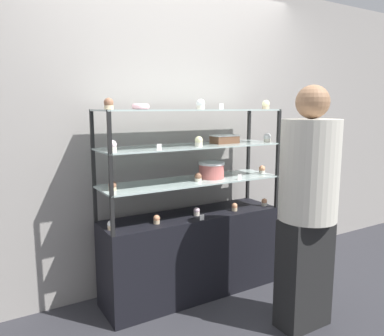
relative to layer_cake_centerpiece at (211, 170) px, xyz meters
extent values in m
plane|color=#2D2D33|center=(-0.18, 0.01, -1.01)|extent=(20.00, 20.00, 0.00)
cube|color=gray|center=(-0.18, 0.35, 0.29)|extent=(8.00, 0.05, 2.60)
cube|color=black|center=(-0.18, 0.01, -0.68)|extent=(1.46, 0.41, 0.67)
cube|color=black|center=(-0.90, 0.20, -0.20)|extent=(0.02, 0.02, 0.27)
cube|color=black|center=(0.54, 0.20, -0.20)|extent=(0.02, 0.02, 0.27)
cube|color=black|center=(-0.90, -0.18, -0.20)|extent=(0.02, 0.02, 0.27)
cube|color=black|center=(0.54, -0.18, -0.20)|extent=(0.02, 0.02, 0.27)
cube|color=#B2C6C1|center=(-0.18, 0.01, -0.07)|extent=(1.46, 0.41, 0.01)
cube|color=black|center=(-0.90, 0.20, 0.07)|extent=(0.02, 0.02, 0.27)
cube|color=black|center=(0.54, 0.20, 0.07)|extent=(0.02, 0.02, 0.27)
cube|color=black|center=(-0.90, -0.18, 0.07)|extent=(0.02, 0.02, 0.27)
cube|color=black|center=(0.54, -0.18, 0.07)|extent=(0.02, 0.02, 0.27)
cube|color=#B2C6C1|center=(-0.18, 0.01, 0.20)|extent=(1.46, 0.41, 0.01)
cube|color=black|center=(-0.90, 0.20, 0.35)|extent=(0.02, 0.02, 0.27)
cube|color=black|center=(0.54, 0.20, 0.35)|extent=(0.02, 0.02, 0.27)
cube|color=black|center=(-0.90, -0.18, 0.35)|extent=(0.02, 0.02, 0.27)
cube|color=black|center=(0.54, -0.18, 0.35)|extent=(0.02, 0.02, 0.27)
cube|color=#B2C6C1|center=(-0.18, 0.01, 0.48)|extent=(1.46, 0.41, 0.01)
cylinder|color=#C66660|center=(0.00, 0.00, -0.01)|extent=(0.20, 0.20, 0.11)
cylinder|color=white|center=(0.00, 0.00, 0.05)|extent=(0.21, 0.21, 0.02)
cube|color=brown|center=(0.13, 0.00, 0.24)|extent=(0.21, 0.13, 0.06)
cube|color=white|center=(0.13, 0.00, 0.27)|extent=(0.21, 0.13, 0.01)
cylinder|color=#CCB28C|center=(-0.86, -0.04, -0.33)|extent=(0.05, 0.05, 0.03)
sphere|color=white|center=(-0.86, -0.04, -0.30)|extent=(0.05, 0.05, 0.05)
cylinder|color=#CCB28C|center=(-0.53, -0.08, -0.33)|extent=(0.05, 0.05, 0.03)
sphere|color=#E5996B|center=(-0.53, -0.08, -0.30)|extent=(0.05, 0.05, 0.05)
cylinder|color=beige|center=(-0.17, -0.05, -0.33)|extent=(0.05, 0.05, 0.03)
sphere|color=silver|center=(-0.17, -0.05, -0.30)|extent=(0.05, 0.05, 0.05)
cylinder|color=#CCB28C|center=(0.17, -0.09, -0.33)|extent=(0.05, 0.05, 0.03)
sphere|color=#E5996B|center=(0.17, -0.09, -0.30)|extent=(0.05, 0.05, 0.05)
cylinder|color=beige|center=(0.49, -0.10, -0.33)|extent=(0.05, 0.05, 0.03)
sphere|color=#E5996B|center=(0.49, -0.10, -0.30)|extent=(0.05, 0.05, 0.05)
cube|color=white|center=(-0.20, -0.18, -0.32)|extent=(0.04, 0.00, 0.04)
cylinder|color=#CCB28C|center=(-0.84, -0.04, -0.05)|extent=(0.05, 0.05, 0.02)
sphere|color=#8C5B42|center=(-0.84, -0.04, -0.03)|extent=(0.06, 0.06, 0.06)
cylinder|color=beige|center=(-0.16, -0.06, -0.05)|extent=(0.05, 0.05, 0.02)
sphere|color=#8C5B42|center=(-0.16, -0.06, -0.03)|extent=(0.06, 0.06, 0.06)
cylinder|color=beige|center=(0.51, -0.03, -0.05)|extent=(0.05, 0.05, 0.02)
sphere|color=#E5996B|center=(0.51, -0.03, -0.03)|extent=(0.06, 0.06, 0.06)
cube|color=white|center=(0.15, -0.18, -0.04)|extent=(0.04, 0.00, 0.04)
cylinder|color=beige|center=(-0.85, -0.08, 0.22)|extent=(0.06, 0.06, 0.03)
sphere|color=silver|center=(-0.85, -0.08, 0.25)|extent=(0.06, 0.06, 0.06)
cylinder|color=beige|center=(-0.17, -0.08, 0.22)|extent=(0.06, 0.06, 0.03)
sphere|color=#F4EAB2|center=(-0.17, -0.08, 0.25)|extent=(0.06, 0.06, 0.06)
cylinder|color=beige|center=(0.50, -0.09, 0.22)|extent=(0.06, 0.06, 0.03)
sphere|color=white|center=(0.50, -0.09, 0.25)|extent=(0.06, 0.06, 0.06)
cube|color=white|center=(-0.55, -0.18, 0.23)|extent=(0.04, 0.00, 0.04)
cylinder|color=#CCB28C|center=(-0.86, -0.07, 0.50)|extent=(0.06, 0.06, 0.03)
sphere|color=#8C5B42|center=(-0.86, -0.07, 0.53)|extent=(0.06, 0.06, 0.06)
cylinder|color=beige|center=(-0.16, -0.09, 0.50)|extent=(0.06, 0.06, 0.03)
sphere|color=white|center=(-0.16, -0.09, 0.53)|extent=(0.06, 0.06, 0.06)
cylinder|color=#CCB28C|center=(0.50, -0.07, 0.50)|extent=(0.06, 0.06, 0.03)
sphere|color=#F4EAB2|center=(0.50, -0.07, 0.53)|extent=(0.06, 0.06, 0.06)
cube|color=white|center=(-0.03, -0.18, 0.51)|extent=(0.04, 0.00, 0.04)
torus|color=#EFB2BC|center=(-0.60, 0.02, 0.50)|extent=(0.13, 0.13, 0.04)
cube|color=black|center=(0.25, -0.78, -0.63)|extent=(0.37, 0.20, 0.77)
cylinder|color=beige|center=(0.25, -0.78, 0.09)|extent=(0.39, 0.39, 0.67)
sphere|color=#936B4C|center=(0.25, -0.78, 0.53)|extent=(0.22, 0.22, 0.22)
camera|label=1|loc=(-1.66, -2.47, 0.49)|focal=35.00mm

